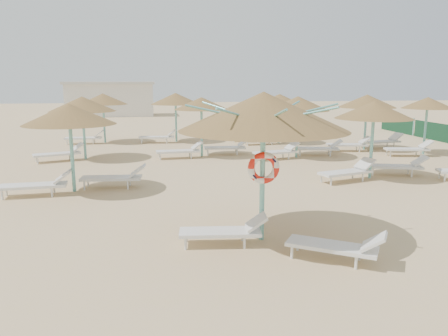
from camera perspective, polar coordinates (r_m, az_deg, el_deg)
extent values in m
plane|color=tan|center=(9.59, 2.57, -9.32)|extent=(120.00, 120.00, 0.00)
cylinder|color=#6AB8B1|center=(9.26, 5.02, -1.54)|extent=(0.11, 0.11, 2.65)
cone|color=olive|center=(9.05, 5.18, 7.40)|extent=(3.53, 3.53, 0.79)
cylinder|color=#6AB8B1|center=(9.07, 5.15, 5.71)|extent=(0.20, 0.20, 0.12)
cylinder|color=#6AB8B1|center=(9.28, 10.09, 7.12)|extent=(1.59, 0.04, 0.40)
cylinder|color=#6AB8B1|center=(9.76, 7.66, 7.40)|extent=(1.16, 1.16, 0.40)
cylinder|color=#6AB8B1|center=(9.84, 4.03, 7.50)|extent=(0.04, 1.59, 0.40)
cylinder|color=#6AB8B1|center=(9.50, 0.94, 7.39)|extent=(1.16, 1.16, 0.40)
cylinder|color=#6AB8B1|center=(8.89, 0.05, 7.11)|extent=(1.59, 0.04, 0.40)
cylinder|color=#6AB8B1|center=(8.37, 2.29, 6.84)|extent=(1.16, 1.16, 0.40)
cylinder|color=#6AB8B1|center=(8.27, 6.55, 6.72)|extent=(0.04, 1.59, 0.40)
cylinder|color=#6AB8B1|center=(8.67, 9.82, 6.84)|extent=(1.16, 1.16, 0.40)
torus|color=red|center=(9.11, 5.20, 0.01)|extent=(0.68, 0.15, 0.68)
cylinder|color=silver|center=(9.04, -5.05, -9.85)|extent=(0.05, 0.05, 0.25)
cylinder|color=silver|center=(9.45, -4.94, -8.87)|extent=(0.05, 0.05, 0.25)
cylinder|color=silver|center=(9.07, 2.68, -9.74)|extent=(0.05, 0.05, 0.25)
cylinder|color=silver|center=(9.48, 2.43, -8.77)|extent=(0.05, 0.05, 0.25)
cube|color=silver|center=(9.19, -0.52, -8.37)|extent=(1.74, 0.73, 0.07)
cube|color=silver|center=(9.18, 4.25, -7.01)|extent=(0.49, 0.58, 0.32)
cylinder|color=silver|center=(8.69, 8.85, -10.85)|extent=(0.05, 0.05, 0.25)
cylinder|color=silver|center=(9.09, 9.60, -9.85)|extent=(0.05, 0.05, 0.25)
cylinder|color=silver|center=(8.49, 16.86, -11.77)|extent=(0.05, 0.05, 0.25)
cylinder|color=silver|center=(8.90, 17.23, -10.69)|extent=(0.05, 0.05, 0.25)
cube|color=silver|center=(8.69, 13.87, -9.90)|extent=(1.72, 1.38, 0.07)
cube|color=silver|center=(8.54, 19.00, -9.07)|extent=(0.65, 0.68, 0.32)
cylinder|color=#6AB8B1|center=(14.13, -19.23, 1.63)|extent=(0.11, 0.11, 2.30)
cone|color=olive|center=(13.98, -19.57, 6.66)|extent=(2.77, 2.77, 0.62)
cylinder|color=#6AB8B1|center=(14.00, -19.50, 5.66)|extent=(0.20, 0.20, 0.12)
cylinder|color=silver|center=(14.12, -26.99, -3.19)|extent=(0.06, 0.06, 0.28)
cylinder|color=silver|center=(14.59, -26.55, -2.71)|extent=(0.06, 0.06, 0.28)
cylinder|color=silver|center=(13.85, -21.56, -2.99)|extent=(0.06, 0.06, 0.28)
cylinder|color=silver|center=(14.33, -21.29, -2.51)|extent=(0.06, 0.06, 0.28)
cube|color=silver|center=(14.14, -23.68, -2.12)|extent=(1.94, 0.76, 0.08)
cube|color=silver|center=(13.96, -20.33, -1.03)|extent=(0.53, 0.64, 0.36)
cylinder|color=silver|center=(14.38, -17.78, -2.22)|extent=(0.06, 0.06, 0.28)
cylinder|color=silver|center=(14.86, -17.35, -1.77)|extent=(0.06, 0.06, 0.28)
cylinder|color=silver|center=(14.13, -12.45, -2.18)|extent=(0.06, 0.06, 0.28)
cylinder|color=silver|center=(14.61, -12.18, -1.72)|extent=(0.06, 0.06, 0.28)
cube|color=silver|center=(14.42, -14.51, -1.27)|extent=(1.94, 0.76, 0.08)
cube|color=silver|center=(14.24, -11.19, -0.29)|extent=(0.53, 0.64, 0.36)
cylinder|color=#6AB8B1|center=(19.88, -17.82, 4.39)|extent=(0.11, 0.11, 2.30)
cone|color=olive|center=(19.78, -18.04, 7.96)|extent=(2.81, 2.81, 0.63)
cylinder|color=#6AB8B1|center=(19.80, -17.99, 7.26)|extent=(0.20, 0.20, 0.12)
cylinder|color=silver|center=(19.51, -23.17, 0.88)|extent=(0.06, 0.06, 0.28)
cylinder|color=silver|center=(20.00, -23.31, 1.11)|extent=(0.06, 0.06, 0.28)
cylinder|color=silver|center=(19.67, -19.26, 1.24)|extent=(0.06, 0.06, 0.28)
cylinder|color=silver|center=(20.16, -19.50, 1.46)|extent=(0.06, 0.06, 0.28)
cube|color=silver|center=(19.81, -20.99, 1.72)|extent=(2.00, 1.22, 0.08)
cube|color=silver|center=(19.90, -18.61, 2.62)|extent=(0.66, 0.73, 0.36)
cylinder|color=#6AB8B1|center=(24.98, -15.39, 5.85)|extent=(0.11, 0.11, 2.30)
cone|color=olive|center=(24.90, -15.54, 8.69)|extent=(2.64, 2.64, 0.59)
cylinder|color=#6AB8B1|center=(24.91, -15.51, 8.14)|extent=(0.20, 0.20, 0.12)
cylinder|color=silver|center=(24.76, -19.81, 3.18)|extent=(0.06, 0.06, 0.28)
cylinder|color=silver|center=(25.24, -19.58, 3.34)|extent=(0.06, 0.06, 0.28)
cylinder|color=silver|center=(24.52, -16.72, 3.30)|extent=(0.06, 0.06, 0.28)
cylinder|color=silver|center=(25.01, -16.55, 3.46)|extent=(0.06, 0.06, 0.28)
cube|color=silver|center=(24.83, -17.91, 3.75)|extent=(1.91, 0.65, 0.08)
cube|color=silver|center=(24.66, -16.00, 4.37)|extent=(0.50, 0.61, 0.36)
cylinder|color=#6AB8B1|center=(19.68, -2.94, 4.85)|extent=(0.11, 0.11, 2.30)
cone|color=olive|center=(19.58, -2.97, 8.43)|extent=(2.44, 2.44, 0.55)
cylinder|color=#6AB8B1|center=(19.60, -2.97, 7.76)|extent=(0.20, 0.20, 0.12)
cylinder|color=silver|center=(19.03, -8.33, 1.44)|extent=(0.06, 0.06, 0.28)
cylinder|color=silver|center=(19.52, -8.44, 1.69)|extent=(0.06, 0.06, 0.28)
cylinder|color=silver|center=(19.17, -4.30, 1.61)|extent=(0.06, 0.06, 0.28)
cylinder|color=silver|center=(19.66, -4.52, 1.85)|extent=(0.06, 0.06, 0.28)
cube|color=silver|center=(19.32, -6.03, 2.19)|extent=(1.94, 0.74, 0.08)
cube|color=silver|center=(19.40, -3.55, 2.99)|extent=(0.52, 0.63, 0.36)
cylinder|color=silver|center=(19.96, -2.12, 2.02)|extent=(0.06, 0.06, 0.28)
cylinder|color=silver|center=(20.45, -2.20, 2.25)|extent=(0.06, 0.06, 0.28)
cylinder|color=silver|center=(20.07, 1.73, 2.08)|extent=(0.06, 0.06, 0.28)
cylinder|color=silver|center=(20.56, 1.56, 2.30)|extent=(0.06, 0.06, 0.28)
cube|color=silver|center=(20.23, 0.10, 2.67)|extent=(1.94, 0.74, 0.08)
cube|color=silver|center=(20.29, 2.50, 3.37)|extent=(0.52, 0.63, 0.36)
cylinder|color=#6AB8B1|center=(24.61, -6.29, 6.11)|extent=(0.11, 0.11, 2.30)
cone|color=olive|center=(24.53, -6.35, 9.00)|extent=(2.76, 2.76, 0.62)
cylinder|color=#6AB8B1|center=(24.54, -6.34, 8.44)|extent=(0.20, 0.20, 0.12)
cylinder|color=silver|center=(24.11, -10.72, 3.45)|extent=(0.06, 0.06, 0.28)
cylinder|color=silver|center=(24.60, -10.62, 3.62)|extent=(0.06, 0.06, 0.28)
cylinder|color=silver|center=(24.03, -7.50, 3.53)|extent=(0.06, 0.06, 0.28)
cylinder|color=silver|center=(24.53, -7.47, 3.69)|extent=(0.06, 0.06, 0.28)
cube|color=silver|center=(24.28, -8.80, 4.00)|extent=(1.93, 0.72, 0.08)
cube|color=silver|center=(24.22, -6.80, 4.61)|extent=(0.52, 0.62, 0.36)
cylinder|color=#6AB8B1|center=(16.06, 18.72, 2.77)|extent=(0.11, 0.11, 2.30)
cone|color=olive|center=(15.93, 19.01, 7.18)|extent=(2.65, 2.65, 0.60)
cylinder|color=#6AB8B1|center=(15.95, 18.95, 6.32)|extent=(0.20, 0.20, 0.12)
cylinder|color=silver|center=(14.71, 13.81, -1.71)|extent=(0.06, 0.06, 0.28)
cylinder|color=silver|center=(15.09, 12.62, -1.32)|extent=(0.06, 0.06, 0.28)
cylinder|color=silver|center=(15.59, 17.66, -1.19)|extent=(0.06, 0.06, 0.28)
cylinder|color=silver|center=(15.94, 16.44, -0.84)|extent=(0.06, 0.06, 0.28)
cube|color=silver|center=(15.37, 15.57, -0.55)|extent=(2.00, 1.14, 0.08)
cube|color=silver|center=(15.89, 17.93, 0.57)|extent=(0.64, 0.71, 0.36)
cylinder|color=silver|center=(16.60, 18.85, -0.51)|extent=(0.06, 0.06, 0.28)
cylinder|color=silver|center=(17.08, 18.53, -0.17)|extent=(0.06, 0.06, 0.28)
cylinder|color=silver|center=(16.92, 23.33, -0.63)|extent=(0.06, 0.06, 0.28)
cylinder|color=silver|center=(17.39, 22.91, -0.29)|extent=(0.06, 0.06, 0.28)
cube|color=silver|center=(16.98, 21.38, 0.19)|extent=(2.00, 1.14, 0.08)
cube|color=silver|center=(17.16, 24.19, 0.89)|extent=(0.64, 0.71, 0.36)
cylinder|color=#6AB8B1|center=(19.67, 9.51, 4.70)|extent=(0.11, 0.11, 2.30)
cone|color=olive|center=(19.57, 9.63, 8.32)|extent=(2.77, 2.77, 0.62)
cylinder|color=#6AB8B1|center=(19.58, 9.60, 7.61)|extent=(0.20, 0.20, 0.12)
cylinder|color=silver|center=(18.53, 4.85, 1.25)|extent=(0.06, 0.06, 0.28)
cylinder|color=silver|center=(18.97, 4.17, 1.50)|extent=(0.06, 0.06, 0.28)
cylinder|color=silver|center=(19.17, 8.45, 1.51)|extent=(0.06, 0.06, 0.28)
cylinder|color=silver|center=(19.60, 7.71, 1.75)|extent=(0.06, 0.06, 0.28)
cube|color=silver|center=(19.08, 6.66, 2.06)|extent=(1.99, 1.04, 0.08)
cube|color=silver|center=(19.47, 8.88, 2.90)|extent=(0.61, 0.70, 0.36)
cylinder|color=silver|center=(20.12, 9.91, 1.93)|extent=(0.06, 0.06, 0.28)
cylinder|color=silver|center=(20.61, 9.79, 2.16)|extent=(0.06, 0.06, 0.28)
cylinder|color=silver|center=(20.29, 13.71, 1.86)|extent=(0.06, 0.06, 0.28)
cylinder|color=silver|center=(20.78, 13.50, 2.08)|extent=(0.06, 0.06, 0.28)
cube|color=silver|center=(20.43, 12.10, 2.50)|extent=(1.99, 1.04, 0.08)
cube|color=silver|center=(20.52, 14.48, 3.11)|extent=(0.61, 0.70, 0.36)
cylinder|color=#6AB8B1|center=(25.04, 5.50, 6.22)|extent=(0.11, 0.11, 2.30)
cone|color=olive|center=(24.96, 5.55, 9.02)|extent=(2.29, 2.29, 0.52)
cylinder|color=#6AB8B1|center=(24.97, 5.54, 8.50)|extent=(0.20, 0.20, 0.12)
cylinder|color=silver|center=(24.30, 1.28, 3.71)|extent=(0.06, 0.06, 0.28)
cylinder|color=silver|center=(24.80, 1.36, 3.87)|extent=(0.06, 0.06, 0.28)
cylinder|color=silver|center=(24.26, 4.47, 3.67)|extent=(0.06, 0.06, 0.28)
cylinder|color=silver|center=(24.75, 4.48, 3.82)|extent=(0.06, 0.06, 0.28)
cube|color=silver|center=(24.49, 3.19, 4.18)|extent=(1.99, 1.06, 0.08)
cube|color=silver|center=(24.45, 5.20, 4.71)|extent=(0.61, 0.70, 0.36)
cylinder|color=silver|center=(16.61, 26.88, -1.14)|extent=(0.06, 0.06, 0.28)
cylinder|color=silver|center=(17.07, 26.33, -0.78)|extent=(0.06, 0.06, 0.28)
cylinder|color=#6AB8B1|center=(22.27, 24.80, 4.58)|extent=(0.11, 0.11, 2.30)
cone|color=olive|center=(22.18, 25.06, 7.73)|extent=(2.31, 2.31, 0.52)
cylinder|color=#6AB8B1|center=(22.19, 25.01, 7.14)|extent=(0.20, 0.20, 0.12)
cylinder|color=silver|center=(20.97, 20.92, 1.73)|extent=(0.06, 0.06, 0.28)
cylinder|color=silver|center=(21.43, 20.48, 1.95)|extent=(0.06, 0.06, 0.28)
cylinder|color=silver|center=(21.45, 24.32, 1.67)|extent=(0.06, 0.06, 0.28)
cylinder|color=silver|center=(21.91, 23.82, 1.89)|extent=(0.06, 0.06, 0.28)
cube|color=silver|center=(21.45, 22.75, 2.28)|extent=(1.98, 0.95, 0.08)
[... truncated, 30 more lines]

